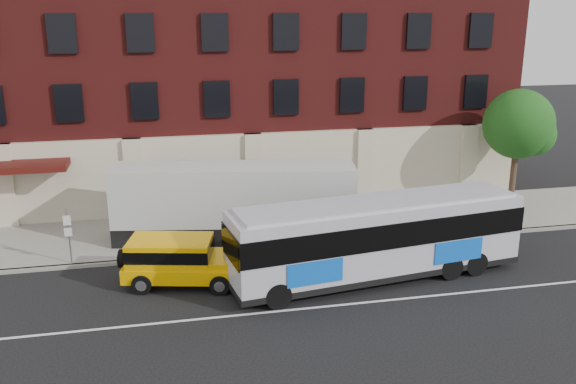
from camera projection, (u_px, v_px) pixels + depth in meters
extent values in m
plane|color=black|center=(307.00, 315.00, 21.30)|extent=(120.00, 120.00, 0.00)
cube|color=#99978B|center=(263.00, 228.00, 29.72)|extent=(60.00, 6.00, 0.15)
cube|color=#99978B|center=(275.00, 250.00, 26.90)|extent=(60.00, 0.25, 0.15)
cube|color=silver|center=(304.00, 309.00, 21.76)|extent=(60.00, 0.12, 0.01)
cube|color=#5D1716|center=(238.00, 56.00, 35.08)|extent=(30.00, 10.00, 15.00)
cube|color=beige|center=(253.00, 172.00, 31.80)|extent=(30.00, 0.35, 4.00)
cube|color=#410F0B|center=(21.00, 166.00, 28.49)|extent=(4.20, 2.20, 0.30)
cube|color=beige|center=(5.00, 185.00, 29.30)|extent=(0.90, 0.55, 4.00)
cube|color=beige|center=(134.00, 178.00, 30.51)|extent=(0.90, 0.55, 4.00)
cube|color=beige|center=(254.00, 172.00, 31.71)|extent=(0.90, 0.55, 4.00)
cube|color=beige|center=(364.00, 166.00, 32.91)|extent=(0.90, 0.55, 4.00)
cube|color=beige|center=(467.00, 161.00, 34.11)|extent=(0.90, 0.55, 4.00)
cube|color=black|center=(69.00, 103.00, 29.04)|extent=(1.30, 0.20, 1.80)
cube|color=black|center=(145.00, 101.00, 29.74)|extent=(1.30, 0.20, 1.80)
cube|color=black|center=(217.00, 99.00, 30.44)|extent=(1.30, 0.20, 1.80)
cube|color=black|center=(286.00, 97.00, 31.14)|extent=(1.30, 0.20, 1.80)
cube|color=black|center=(352.00, 95.00, 31.84)|extent=(1.30, 0.20, 1.80)
cube|color=black|center=(415.00, 93.00, 32.55)|extent=(1.30, 0.20, 1.80)
cube|color=black|center=(475.00, 92.00, 33.25)|extent=(1.30, 0.20, 1.80)
cube|color=black|center=(62.00, 33.00, 28.13)|extent=(1.30, 0.20, 1.80)
cube|color=black|center=(140.00, 33.00, 28.83)|extent=(1.30, 0.20, 1.80)
cube|color=black|center=(215.00, 32.00, 29.54)|extent=(1.30, 0.20, 1.80)
cube|color=black|center=(286.00, 32.00, 30.24)|extent=(1.30, 0.20, 1.80)
cube|color=black|center=(354.00, 31.00, 30.94)|extent=(1.30, 0.20, 1.80)
cube|color=black|center=(419.00, 31.00, 31.64)|extent=(1.30, 0.20, 1.80)
cube|color=black|center=(481.00, 31.00, 32.34)|extent=(1.30, 0.20, 1.80)
cube|color=black|center=(39.00, 191.00, 29.75)|extent=(2.60, 0.15, 2.80)
cube|color=black|center=(165.00, 184.00, 30.95)|extent=(2.60, 0.15, 2.80)
cube|color=black|center=(282.00, 178.00, 32.15)|extent=(2.60, 0.15, 2.80)
cube|color=black|center=(390.00, 172.00, 33.35)|extent=(2.60, 0.15, 2.80)
cylinder|color=slate|center=(69.00, 238.00, 25.05)|extent=(0.07, 0.07, 2.50)
cube|color=silver|center=(67.00, 220.00, 24.69)|extent=(0.30, 0.03, 0.40)
cube|color=silver|center=(68.00, 232.00, 24.83)|extent=(0.30, 0.03, 0.35)
cylinder|color=#3D2A1E|center=(513.00, 178.00, 32.45)|extent=(0.32, 0.32, 3.00)
sphere|color=#184B15|center=(519.00, 124.00, 31.63)|extent=(3.60, 3.60, 3.60)
sphere|color=#184B15|center=(534.00, 134.00, 31.53)|extent=(2.20, 2.20, 2.20)
sphere|color=#184B15|center=(503.00, 131.00, 31.99)|extent=(2.00, 2.00, 2.00)
cube|color=#B4B4C0|center=(377.00, 237.00, 23.79)|extent=(11.87, 4.05, 2.77)
cube|color=black|center=(376.00, 268.00, 24.15)|extent=(11.92, 4.11, 0.24)
cube|color=#B4B4C0|center=(379.00, 202.00, 23.38)|extent=(11.25, 3.68, 0.12)
cube|color=black|center=(378.00, 226.00, 23.66)|extent=(11.96, 4.14, 0.97)
cube|color=blue|center=(315.00, 273.00, 21.78)|extent=(2.12, 0.34, 0.87)
cube|color=blue|center=(424.00, 230.00, 26.01)|extent=(2.12, 0.34, 0.87)
cylinder|color=black|center=(278.00, 296.00, 21.67)|extent=(1.00, 0.43, 0.97)
cylinder|color=black|center=(259.00, 272.00, 23.64)|extent=(1.00, 0.43, 0.97)
cylinder|color=black|center=(451.00, 268.00, 24.05)|extent=(1.00, 0.43, 0.97)
cylinder|color=black|center=(421.00, 248.00, 26.02)|extent=(1.00, 0.43, 0.97)
cylinder|color=black|center=(476.00, 264.00, 24.43)|extent=(1.00, 0.43, 0.97)
cylinder|color=black|center=(444.00, 245.00, 26.41)|extent=(1.00, 0.43, 0.97)
cube|color=#FFB400|center=(185.00, 269.00, 23.60)|extent=(4.81, 2.85, 0.56)
cube|color=#FFB400|center=(170.00, 251.00, 23.40)|extent=(3.43, 2.50, 0.94)
cube|color=black|center=(170.00, 250.00, 23.38)|extent=(3.48, 2.54, 0.47)
cube|color=#FFB400|center=(225.00, 259.00, 23.45)|extent=(1.78, 2.06, 0.28)
cube|color=black|center=(244.00, 268.00, 23.54)|extent=(0.40, 1.47, 0.52)
cylinder|color=black|center=(122.00, 258.00, 23.53)|extent=(0.36, 0.74, 0.71)
cylinder|color=black|center=(220.00, 285.00, 22.76)|extent=(0.79, 0.43, 0.75)
cylinder|color=silver|center=(220.00, 285.00, 22.76)|extent=(0.47, 0.37, 0.41)
cylinder|color=black|center=(226.00, 266.00, 24.52)|extent=(0.79, 0.43, 0.75)
cylinder|color=silver|center=(226.00, 266.00, 24.52)|extent=(0.47, 0.37, 0.41)
cylinder|color=black|center=(142.00, 285.00, 22.81)|extent=(0.79, 0.43, 0.75)
cylinder|color=silver|center=(142.00, 285.00, 22.81)|extent=(0.47, 0.37, 0.41)
cylinder|color=black|center=(153.00, 265.00, 24.58)|extent=(0.79, 0.43, 0.75)
cylinder|color=silver|center=(153.00, 265.00, 24.58)|extent=(0.47, 0.37, 0.41)
cube|color=black|center=(235.00, 231.00, 27.98)|extent=(10.94, 3.98, 0.98)
cube|color=silver|center=(234.00, 194.00, 27.47)|extent=(10.95, 4.01, 2.59)
cylinder|color=black|center=(142.00, 242.00, 26.87)|extent=(0.92, 0.40, 0.89)
cylinder|color=black|center=(151.00, 226.00, 28.84)|extent=(0.92, 0.40, 0.89)
cylinder|color=black|center=(167.00, 241.00, 26.90)|extent=(0.92, 0.40, 0.89)
cylinder|color=black|center=(173.00, 226.00, 28.88)|extent=(0.92, 0.40, 0.89)
cylinder|color=black|center=(301.00, 240.00, 27.11)|extent=(0.92, 0.40, 0.89)
cylinder|color=black|center=(299.00, 224.00, 29.08)|extent=(0.92, 0.40, 0.89)
cylinder|color=black|center=(325.00, 239.00, 27.15)|extent=(0.92, 0.40, 0.89)
cylinder|color=black|center=(321.00, 224.00, 29.12)|extent=(0.92, 0.40, 0.89)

